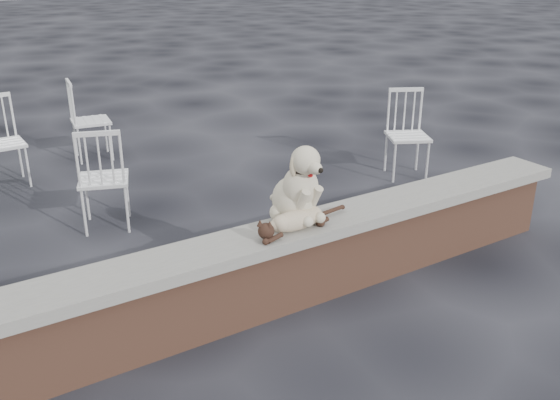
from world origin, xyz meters
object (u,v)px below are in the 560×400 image
cat (296,219)px  chair_d (408,135)px  chair_b (2,142)px  dog (294,181)px  chair_e (91,120)px  chair_c (103,177)px

cat → chair_d: chair_d is taller
cat → chair_b: (-1.29, 3.57, -0.19)m
dog → chair_e: dog is taller
cat → chair_b: size_ratio=0.99×
chair_d → chair_e: bearing=164.9°
chair_d → chair_b: bearing=178.6°
cat → chair_d: (2.47, 1.55, -0.19)m
chair_b → chair_e: size_ratio=1.00×
chair_c → chair_d: size_ratio=1.00×
dog → chair_c: (-0.79, 1.84, -0.40)m
chair_c → chair_e: 2.05m
chair_c → dog: bearing=132.8°
cat → chair_b: 3.80m
dog → chair_d: (2.39, 1.40, -0.40)m
chair_c → chair_b: 1.68m
chair_c → chair_d: bearing=-168.4°
chair_c → cat: bearing=129.2°
chair_e → chair_b: bearing=119.4°
cat → dog: bearing=57.0°
dog → chair_c: 2.04m
chair_b → cat: bearing=-71.8°
dog → chair_e: 3.88m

